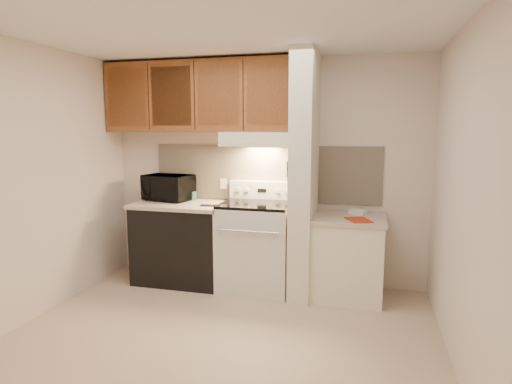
% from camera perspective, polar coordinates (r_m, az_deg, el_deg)
% --- Properties ---
extents(floor, '(3.60, 3.60, 0.00)m').
position_cam_1_polar(floor, '(3.81, -4.54, -18.66)').
color(floor, '#C7AE92').
rests_on(floor, ground).
extents(ceiling, '(3.60, 3.60, 0.00)m').
position_cam_1_polar(ceiling, '(3.48, -5.06, 21.08)').
color(ceiling, white).
rests_on(ceiling, wall_back).
extents(wall_back, '(3.60, 2.50, 0.02)m').
position_cam_1_polar(wall_back, '(4.86, 1.08, 2.70)').
color(wall_back, beige).
rests_on(wall_back, floor).
extents(wall_left, '(0.02, 3.00, 2.50)m').
position_cam_1_polar(wall_left, '(4.37, -27.68, 1.08)').
color(wall_left, beige).
rests_on(wall_left, floor).
extents(wall_right, '(0.02, 3.00, 2.50)m').
position_cam_1_polar(wall_right, '(3.31, 26.11, -0.88)').
color(wall_right, beige).
rests_on(wall_right, floor).
extents(backsplash, '(2.60, 0.02, 0.63)m').
position_cam_1_polar(backsplash, '(4.85, 1.05, 2.51)').
color(backsplash, beige).
rests_on(backsplash, wall_back).
extents(range_body, '(0.76, 0.65, 0.92)m').
position_cam_1_polar(range_body, '(4.68, 0.06, -7.38)').
color(range_body, silver).
rests_on(range_body, floor).
extents(oven_window, '(0.50, 0.01, 0.30)m').
position_cam_1_polar(oven_window, '(4.37, -0.99, -7.97)').
color(oven_window, black).
rests_on(oven_window, range_body).
extents(oven_handle, '(0.65, 0.02, 0.02)m').
position_cam_1_polar(oven_handle, '(4.28, -1.14, -5.29)').
color(oven_handle, silver).
rests_on(oven_handle, range_body).
extents(cooktop, '(0.74, 0.64, 0.03)m').
position_cam_1_polar(cooktop, '(4.57, 0.06, -1.65)').
color(cooktop, black).
rests_on(cooktop, range_body).
extents(range_backguard, '(0.76, 0.08, 0.20)m').
position_cam_1_polar(range_backguard, '(4.83, 0.91, 0.27)').
color(range_backguard, silver).
rests_on(range_backguard, range_body).
extents(range_display, '(0.10, 0.01, 0.04)m').
position_cam_1_polar(range_display, '(4.79, 0.79, 0.20)').
color(range_display, black).
rests_on(range_display, range_backguard).
extents(range_knob_left_outer, '(0.05, 0.02, 0.05)m').
position_cam_1_polar(range_knob_left_outer, '(4.86, -2.43, 0.32)').
color(range_knob_left_outer, silver).
rests_on(range_knob_left_outer, range_backguard).
extents(range_knob_left_inner, '(0.05, 0.02, 0.05)m').
position_cam_1_polar(range_knob_left_inner, '(4.83, -1.29, 0.27)').
color(range_knob_left_inner, silver).
rests_on(range_knob_left_inner, range_backguard).
extents(range_knob_right_inner, '(0.05, 0.02, 0.05)m').
position_cam_1_polar(range_knob_right_inner, '(4.74, 2.89, 0.12)').
color(range_knob_right_inner, silver).
rests_on(range_knob_right_inner, range_backguard).
extents(range_knob_right_outer, '(0.05, 0.02, 0.05)m').
position_cam_1_polar(range_knob_right_outer, '(4.73, 4.08, 0.07)').
color(range_knob_right_outer, silver).
rests_on(range_knob_right_outer, range_backguard).
extents(dishwasher_front, '(1.00, 0.63, 0.87)m').
position_cam_1_polar(dishwasher_front, '(4.98, -9.83, -6.83)').
color(dishwasher_front, black).
rests_on(dishwasher_front, floor).
extents(left_countertop, '(1.04, 0.67, 0.04)m').
position_cam_1_polar(left_countertop, '(4.88, -9.97, -1.67)').
color(left_countertop, beige).
rests_on(left_countertop, dishwasher_front).
extents(spoon_rest, '(0.23, 0.09, 0.02)m').
position_cam_1_polar(spoon_rest, '(4.63, -6.01, -1.79)').
color(spoon_rest, black).
rests_on(spoon_rest, left_countertop).
extents(teal_jar, '(0.11, 0.11, 0.10)m').
position_cam_1_polar(teal_jar, '(5.05, -8.44, -0.47)').
color(teal_jar, '#245D51').
rests_on(teal_jar, left_countertop).
extents(outlet, '(0.08, 0.01, 0.12)m').
position_cam_1_polar(outlet, '(4.99, -4.36, 1.09)').
color(outlet, white).
rests_on(outlet, backsplash).
extents(microwave, '(0.59, 0.45, 0.30)m').
position_cam_1_polar(microwave, '(5.07, -11.62, 0.59)').
color(microwave, black).
rests_on(microwave, left_countertop).
extents(partition_pillar, '(0.22, 0.70, 2.50)m').
position_cam_1_polar(partition_pillar, '(4.42, 6.45, 2.08)').
color(partition_pillar, '#EEE4D0').
rests_on(partition_pillar, floor).
extents(pillar_trim, '(0.01, 0.70, 0.04)m').
position_cam_1_polar(pillar_trim, '(4.44, 4.98, 2.77)').
color(pillar_trim, brown).
rests_on(pillar_trim, partition_pillar).
extents(knife_strip, '(0.02, 0.42, 0.04)m').
position_cam_1_polar(knife_strip, '(4.39, 4.80, 2.97)').
color(knife_strip, black).
rests_on(knife_strip, partition_pillar).
extents(knife_blade_a, '(0.01, 0.03, 0.16)m').
position_cam_1_polar(knife_blade_a, '(4.25, 4.26, 1.44)').
color(knife_blade_a, silver).
rests_on(knife_blade_a, knife_strip).
extents(knife_handle_a, '(0.02, 0.02, 0.10)m').
position_cam_1_polar(knife_handle_a, '(4.22, 4.26, 3.44)').
color(knife_handle_a, black).
rests_on(knife_handle_a, knife_strip).
extents(knife_blade_b, '(0.01, 0.04, 0.18)m').
position_cam_1_polar(knife_blade_b, '(4.31, 4.41, 1.41)').
color(knife_blade_b, silver).
rests_on(knife_blade_b, knife_strip).
extents(knife_handle_b, '(0.02, 0.02, 0.10)m').
position_cam_1_polar(knife_handle_b, '(4.30, 4.46, 3.53)').
color(knife_handle_b, black).
rests_on(knife_handle_b, knife_strip).
extents(knife_blade_c, '(0.01, 0.04, 0.20)m').
position_cam_1_polar(knife_blade_c, '(4.39, 4.59, 1.40)').
color(knife_blade_c, silver).
rests_on(knife_blade_c, knife_strip).
extents(knife_handle_c, '(0.02, 0.02, 0.10)m').
position_cam_1_polar(knife_handle_c, '(4.38, 4.64, 3.62)').
color(knife_handle_c, black).
rests_on(knife_handle_c, knife_strip).
extents(knife_blade_d, '(0.01, 0.04, 0.16)m').
position_cam_1_polar(knife_blade_d, '(4.47, 4.79, 1.78)').
color(knife_blade_d, silver).
rests_on(knife_blade_d, knife_strip).
extents(knife_handle_d, '(0.02, 0.02, 0.10)m').
position_cam_1_polar(knife_handle_d, '(4.46, 4.83, 3.71)').
color(knife_handle_d, black).
rests_on(knife_handle_d, knife_strip).
extents(knife_blade_e, '(0.01, 0.04, 0.18)m').
position_cam_1_polar(knife_blade_e, '(4.55, 4.96, 1.77)').
color(knife_blade_e, silver).
rests_on(knife_blade_e, knife_strip).
extents(knife_handle_e, '(0.02, 0.02, 0.10)m').
position_cam_1_polar(knife_handle_e, '(4.54, 5.00, 3.79)').
color(knife_handle_e, black).
rests_on(knife_handle_e, knife_strip).
extents(oven_mitt, '(0.03, 0.10, 0.25)m').
position_cam_1_polar(oven_mitt, '(4.62, 5.12, 1.15)').
color(oven_mitt, slate).
rests_on(oven_mitt, partition_pillar).
extents(right_cab_base, '(0.70, 0.60, 0.81)m').
position_cam_1_polar(right_cab_base, '(4.55, 12.08, -8.74)').
color(right_cab_base, white).
rests_on(right_cab_base, floor).
extents(right_countertop, '(0.74, 0.64, 0.04)m').
position_cam_1_polar(right_countertop, '(4.45, 12.25, -3.50)').
color(right_countertop, beige).
rests_on(right_countertop, right_cab_base).
extents(red_folder, '(0.29, 0.33, 0.01)m').
position_cam_1_polar(red_folder, '(4.29, 13.51, -3.64)').
color(red_folder, '#B03013').
rests_on(red_folder, right_countertop).
extents(white_box, '(0.20, 0.17, 0.04)m').
position_cam_1_polar(white_box, '(4.62, 13.42, -2.58)').
color(white_box, white).
rests_on(white_box, right_countertop).
extents(range_hood, '(0.78, 0.44, 0.15)m').
position_cam_1_polar(range_hood, '(4.62, 0.45, 7.07)').
color(range_hood, white).
rests_on(range_hood, upper_cabinets).
extents(hood_lip, '(0.78, 0.04, 0.06)m').
position_cam_1_polar(hood_lip, '(4.42, -0.22, 6.42)').
color(hood_lip, white).
rests_on(hood_lip, range_hood).
extents(upper_cabinets, '(2.18, 0.33, 0.77)m').
position_cam_1_polar(upper_cabinets, '(4.89, -7.46, 12.46)').
color(upper_cabinets, brown).
rests_on(upper_cabinets, wall_back).
extents(cab_door_a, '(0.46, 0.01, 0.63)m').
position_cam_1_polar(cab_door_a, '(5.11, -16.87, 12.00)').
color(cab_door_a, brown).
rests_on(cab_door_a, upper_cabinets).
extents(cab_gap_a, '(0.01, 0.01, 0.73)m').
position_cam_1_polar(cab_gap_a, '(4.98, -14.14, 12.21)').
color(cab_gap_a, black).
rests_on(cab_gap_a, upper_cabinets).
extents(cab_door_b, '(0.46, 0.01, 0.63)m').
position_cam_1_polar(cab_door_b, '(4.86, -11.24, 12.41)').
color(cab_door_b, brown).
rests_on(cab_door_b, upper_cabinets).
extents(cab_gap_b, '(0.01, 0.01, 0.73)m').
position_cam_1_polar(cab_gap_b, '(4.74, -8.21, 12.58)').
color(cab_gap_b, black).
rests_on(cab_gap_b, upper_cabinets).
extents(cab_door_c, '(0.46, 0.01, 0.63)m').
position_cam_1_polar(cab_door_c, '(4.65, -5.02, 12.72)').
color(cab_door_c, brown).
rests_on(cab_door_c, upper_cabinets).
extents(cab_gap_c, '(0.01, 0.01, 0.73)m').
position_cam_1_polar(cab_gap_c, '(4.56, -1.72, 12.82)').
color(cab_gap_c, black).
rests_on(cab_gap_c, upper_cabinets).
extents(cab_door_d, '(0.46, 0.01, 0.63)m').
position_cam_1_polar(cab_door_d, '(4.49, 1.71, 12.89)').
color(cab_door_d, brown).
rests_on(cab_door_d, upper_cabinets).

